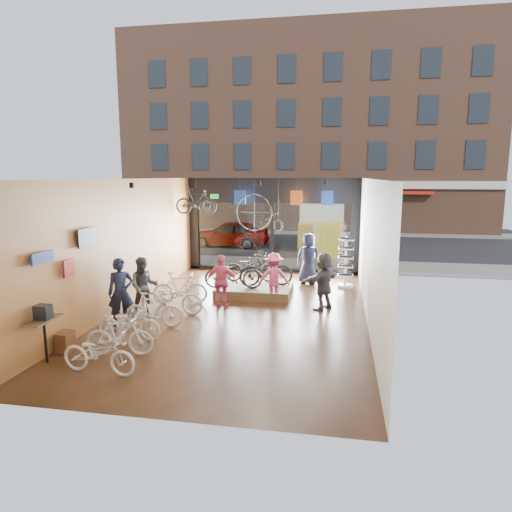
% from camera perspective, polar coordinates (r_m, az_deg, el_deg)
% --- Properties ---
extents(ground_plane, '(7.00, 12.00, 0.04)m').
position_cam_1_polar(ground_plane, '(13.27, -1.77, -7.13)').
color(ground_plane, black).
rests_on(ground_plane, ground).
extents(ceiling, '(7.00, 12.00, 0.04)m').
position_cam_1_polar(ceiling, '(12.68, -1.86, 9.70)').
color(ceiling, black).
rests_on(ceiling, ground).
extents(wall_left, '(0.04, 12.00, 3.80)m').
position_cam_1_polar(wall_left, '(14.00, -16.05, 1.45)').
color(wall_left, '#B47039').
rests_on(wall_left, ground).
extents(wall_right, '(0.04, 12.00, 3.80)m').
position_cam_1_polar(wall_right, '(12.58, 14.06, 0.62)').
color(wall_right, beige).
rests_on(wall_right, ground).
extents(wall_back, '(7.00, 0.04, 3.80)m').
position_cam_1_polar(wall_back, '(7.19, -12.01, -6.24)').
color(wall_back, beige).
rests_on(wall_back, ground).
extents(storefront, '(7.00, 0.26, 3.80)m').
position_cam_1_polar(storefront, '(18.69, 2.06, 3.89)').
color(storefront, black).
rests_on(storefront, ground).
extents(exit_sign, '(0.35, 0.06, 0.18)m').
position_cam_1_polar(exit_sign, '(18.98, -5.22, 7.43)').
color(exit_sign, '#198C26').
rests_on(exit_sign, storefront).
extents(street_road, '(30.00, 18.00, 0.02)m').
position_cam_1_polar(street_road, '(27.80, 4.72, 1.90)').
color(street_road, black).
rests_on(street_road, ground).
extents(sidewalk_near, '(30.00, 2.40, 0.12)m').
position_cam_1_polar(sidewalk_near, '(20.14, 2.52, -0.96)').
color(sidewalk_near, slate).
rests_on(sidewalk_near, ground).
extents(sidewalk_far, '(30.00, 2.00, 0.12)m').
position_cam_1_polar(sidewalk_far, '(31.74, 5.44, 3.02)').
color(sidewalk_far, slate).
rests_on(sidewalk_far, ground).
extents(opposite_building, '(26.00, 5.00, 14.00)m').
position_cam_1_polar(opposite_building, '(34.14, 6.02, 15.17)').
color(opposite_building, brown).
rests_on(opposite_building, ground).
extents(street_car, '(4.30, 1.73, 1.46)m').
position_cam_1_polar(street_car, '(25.30, -3.31, 2.82)').
color(street_car, gray).
rests_on(street_car, street_road).
extents(box_truck, '(2.12, 6.35, 2.50)m').
position_cam_1_polar(box_truck, '(23.56, 8.27, 3.47)').
color(box_truck, silver).
rests_on(box_truck, street_road).
extents(floor_bike_0, '(1.64, 0.68, 0.84)m').
position_cam_1_polar(floor_bike_0, '(9.74, -19.06, -11.42)').
color(floor_bike_0, beige).
rests_on(floor_bike_0, ground_plane).
extents(floor_bike_1, '(1.55, 0.65, 0.90)m').
position_cam_1_polar(floor_bike_1, '(10.51, -16.68, -9.51)').
color(floor_bike_1, beige).
rests_on(floor_bike_1, ground_plane).
extents(floor_bike_2, '(1.58, 0.61, 0.82)m').
position_cam_1_polar(floor_bike_2, '(11.44, -15.59, -8.08)').
color(floor_bike_2, beige).
rests_on(floor_bike_2, ground_plane).
extents(floor_bike_3, '(1.57, 0.58, 0.92)m').
position_cam_1_polar(floor_bike_3, '(12.16, -12.66, -6.60)').
color(floor_bike_3, beige).
rests_on(floor_bike_3, ground_plane).
extents(floor_bike_4, '(1.84, 0.66, 0.96)m').
position_cam_1_polar(floor_bike_4, '(13.21, -10.49, -5.12)').
color(floor_bike_4, beige).
rests_on(floor_bike_4, ground_plane).
extents(floor_bike_5, '(1.73, 0.79, 1.01)m').
position_cam_1_polar(floor_bike_5, '(14.16, -9.48, -3.96)').
color(floor_bike_5, beige).
rests_on(floor_bike_5, ground_plane).
extents(display_platform, '(2.40, 1.80, 0.30)m').
position_cam_1_polar(display_platform, '(15.12, -0.14, -4.31)').
color(display_platform, '#503523').
rests_on(display_platform, ground_plane).
extents(display_bike_left, '(1.93, 0.89, 0.98)m').
position_cam_1_polar(display_bike_left, '(14.68, -2.83, -2.19)').
color(display_bike_left, black).
rests_on(display_bike_left, display_platform).
extents(display_bike_mid, '(1.85, 1.07, 1.07)m').
position_cam_1_polar(display_bike_mid, '(14.92, 1.28, -1.79)').
color(display_bike_mid, black).
rests_on(display_bike_mid, display_platform).
extents(display_bike_right, '(1.90, 0.81, 0.97)m').
position_cam_1_polar(display_bike_right, '(15.59, -0.61, -1.47)').
color(display_bike_right, black).
rests_on(display_bike_right, display_platform).
extents(customer_0, '(0.79, 0.71, 1.81)m').
position_cam_1_polar(customer_0, '(12.34, -16.53, -4.40)').
color(customer_0, '#161C33').
rests_on(customer_0, ground_plane).
extents(customer_1, '(0.97, 0.87, 1.66)m').
position_cam_1_polar(customer_1, '(13.17, -13.83, -3.71)').
color(customer_1, '#3F3F44').
rests_on(customer_1, ground_plane).
extents(customer_2, '(0.95, 0.40, 1.60)m').
position_cam_1_polar(customer_2, '(13.52, -4.30, -3.21)').
color(customer_2, '#CC4C72').
rests_on(customer_2, ground_plane).
extents(customer_3, '(1.09, 0.77, 1.54)m').
position_cam_1_polar(customer_3, '(14.17, 2.23, -2.70)').
color(customer_3, '#CC4C72').
rests_on(customer_3, ground_plane).
extents(customer_4, '(1.00, 0.75, 1.85)m').
position_cam_1_polar(customer_4, '(16.61, 6.57, -0.33)').
color(customer_4, '#161C33').
rests_on(customer_4, ground_plane).
extents(customer_5, '(1.30, 1.57, 1.69)m').
position_cam_1_polar(customer_5, '(13.49, 8.44, -3.13)').
color(customer_5, '#3F3F44').
rests_on(customer_5, ground_plane).
extents(sunglasses_rack, '(0.61, 0.53, 1.82)m').
position_cam_1_polar(sunglasses_rack, '(16.28, 11.14, -0.73)').
color(sunglasses_rack, white).
rests_on(sunglasses_rack, ground_plane).
extents(wall_merch, '(0.40, 2.40, 2.60)m').
position_cam_1_polar(wall_merch, '(11.07, -23.28, -4.34)').
color(wall_merch, navy).
rests_on(wall_merch, wall_left).
extents(penny_farthing, '(1.71, 0.06, 1.37)m').
position_cam_1_polar(penny_farthing, '(16.95, 0.73, 5.31)').
color(penny_farthing, black).
rests_on(penny_farthing, ceiling).
extents(hung_bike, '(1.61, 0.58, 0.95)m').
position_cam_1_polar(hung_bike, '(17.45, -7.49, 6.76)').
color(hung_bike, black).
rests_on(hung_bike, ceiling).
extents(jersey_left, '(0.45, 0.03, 0.55)m').
position_cam_1_polar(jersey_left, '(18.03, -2.02, 7.33)').
color(jersey_left, '#1E3F99').
rests_on(jersey_left, ceiling).
extents(jersey_mid, '(0.45, 0.03, 0.55)m').
position_cam_1_polar(jersey_mid, '(17.69, 5.06, 7.25)').
color(jersey_mid, '#CC5919').
rests_on(jersey_mid, ceiling).
extents(jersey_right, '(0.45, 0.03, 0.55)m').
position_cam_1_polar(jersey_right, '(17.62, 8.90, 7.16)').
color(jersey_right, '#1E3F99').
rests_on(jersey_right, ceiling).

